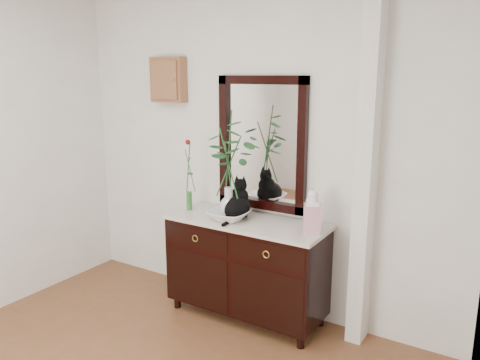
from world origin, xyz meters
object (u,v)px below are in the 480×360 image
Objects in this scene: ginger_jar at (312,211)px; lotus_bowl at (229,215)px; sideboard at (246,263)px; cat at (237,200)px.

lotus_bowl is at bearing -174.71° from ginger_jar.
lotus_bowl is at bearing -148.04° from sideboard.
ginger_jar is at bearing 5.29° from lotus_bowl.
ginger_jar reaches higher than cat.
cat is 0.14m from lotus_bowl.
cat is 1.02× the size of lotus_bowl.
lotus_bowl is 0.97× the size of ginger_jar.
sideboard is 0.44m from lotus_bowl.
ginger_jar is (0.64, 0.02, 0.00)m from cat.
cat is at bearing 40.62° from lotus_bowl.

